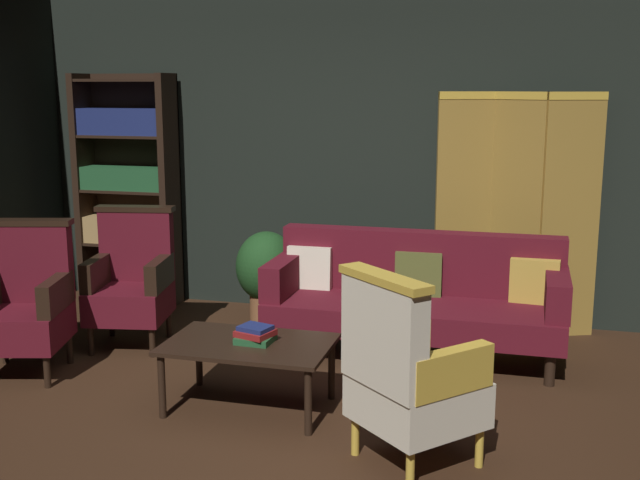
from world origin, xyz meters
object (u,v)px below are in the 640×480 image
object	(u,v)px
coffee_table	(249,350)
book_red_leather	(255,333)
velvet_couch	(416,294)
book_green_cloth	(255,339)
potted_plant	(267,272)
book_navy_cloth	(255,328)
armchair_wing_right	(132,281)
armchair_gilt_accent	(408,375)
armchair_wing_left	(25,303)
folding_screen	(516,210)
bookshelf	(128,185)

from	to	relation	value
coffee_table	book_red_leather	world-z (taller)	book_red_leather
velvet_couch	book_green_cloth	xyz separation A→B (m)	(-0.80, -1.24, -0.01)
potted_plant	book_navy_cloth	xyz separation A→B (m)	(0.47, -1.59, 0.05)
coffee_table	armchair_wing_right	bearing A→B (deg)	143.99
armchair_gilt_accent	armchair_wing_left	world-z (taller)	same
armchair_gilt_accent	armchair_wing_right	bearing A→B (deg)	148.89
folding_screen	bookshelf	distance (m)	3.37
armchair_wing_left	book_green_cloth	xyz separation A→B (m)	(1.73, -0.18, -0.05)
armchair_wing_right	book_green_cloth	bearing A→B (deg)	-34.76
velvet_couch	armchair_wing_left	xyz separation A→B (m)	(-2.52, -1.06, 0.04)
book_red_leather	armchair_wing_right	bearing A→B (deg)	145.24
bookshelf	armchair_wing_left	xyz separation A→B (m)	(0.18, -1.80, -0.59)
book_navy_cloth	book_green_cloth	bearing A→B (deg)	0.00
folding_screen	potted_plant	world-z (taller)	folding_screen
armchair_wing_left	potted_plant	size ratio (longest dim) A/B	1.32
armchair_wing_right	book_navy_cloth	bearing A→B (deg)	-34.76
folding_screen	potted_plant	bearing A→B (deg)	-168.20
velvet_couch	potted_plant	xyz separation A→B (m)	(-1.27, 0.35, 0.00)
potted_plant	armchair_wing_right	bearing A→B (deg)	-141.58
bookshelf	potted_plant	distance (m)	1.61
armchair_wing_right	book_navy_cloth	world-z (taller)	armchair_wing_right
armchair_gilt_accent	book_green_cloth	bearing A→B (deg)	154.16
bookshelf	armchair_wing_right	size ratio (longest dim) A/B	1.97
armchair_wing_left	coffee_table	bearing A→B (deg)	-6.58
book_red_leather	bookshelf	bearing A→B (deg)	133.84
bookshelf	folding_screen	bearing A→B (deg)	0.20
velvet_couch	bookshelf	bearing A→B (deg)	164.70
armchair_wing_right	book_green_cloth	world-z (taller)	armchair_wing_right
book_green_cloth	coffee_table	bearing A→B (deg)	-157.85
bookshelf	book_red_leather	size ratio (longest dim) A/B	10.26
velvet_couch	armchair_wing_right	size ratio (longest dim) A/B	2.04
armchair_gilt_accent	bookshelf	bearing A→B (deg)	139.65
armchair_wing_right	potted_plant	distance (m)	1.08
armchair_wing_left	velvet_couch	bearing A→B (deg)	22.85
velvet_couch	book_green_cloth	size ratio (longest dim) A/B	9.97
bookshelf	velvet_couch	world-z (taller)	bookshelf
armchair_gilt_accent	book_red_leather	xyz separation A→B (m)	(-1.00, 0.48, -0.01)
folding_screen	armchair_wing_left	xyz separation A→B (m)	(-3.19, -1.81, -0.50)
armchair_wing_right	book_navy_cloth	size ratio (longest dim) A/B	5.74
folding_screen	coffee_table	distance (m)	2.58
armchair_gilt_accent	book_green_cloth	xyz separation A→B (m)	(-1.00, 0.48, -0.05)
folding_screen	velvet_couch	world-z (taller)	folding_screen
coffee_table	book_navy_cloth	distance (m)	0.14
armchair_wing_right	book_navy_cloth	xyz separation A→B (m)	(1.32, -0.92, 0.02)
bookshelf	book_red_leather	bearing A→B (deg)	-46.16
book_green_cloth	book_navy_cloth	world-z (taller)	book_navy_cloth
armchair_wing_right	book_red_leather	size ratio (longest dim) A/B	5.21
folding_screen	book_red_leather	distance (m)	2.53
coffee_table	book_red_leather	xyz separation A→B (m)	(0.04, 0.02, 0.10)
bookshelf	potted_plant	bearing A→B (deg)	-15.33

